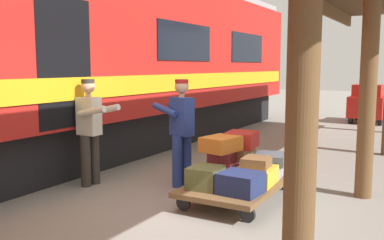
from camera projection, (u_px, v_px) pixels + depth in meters
ground_plane at (194, 210)px, 5.75m from camera, size 60.00×60.00×0.00m
train_car at (1, 57)px, 7.34m from camera, size 3.02×20.94×4.00m
luggage_cart at (239, 184)px, 6.16m from camera, size 1.14×1.96×0.27m
suitcase_yellow_case at (256, 175)px, 6.02m from camera, size 0.54×0.61×0.23m
suitcase_gray_aluminum at (269, 170)px, 6.48m from camera, size 0.47×0.58×0.17m
suitcase_navy_fabric at (241, 183)px, 5.55m from camera, size 0.54×0.51×0.27m
suitcase_olive_duffel at (205, 177)px, 5.80m from camera, size 0.45×0.48×0.29m
suitcase_cream_canvas at (237, 166)px, 6.74m from camera, size 0.50×0.56×0.17m
suitcase_burgundy_valise at (223, 172)px, 6.27m from camera, size 0.51×0.58×0.20m
suitcase_maroon_trunk at (222, 158)px, 6.26m from camera, size 0.42×0.51×0.21m
suitcase_tan_vintage at (239, 154)px, 6.68m from camera, size 0.39×0.51×0.22m
suitcase_orange_carryall at (221, 144)px, 6.24m from camera, size 0.52×0.61×0.21m
suitcase_brown_leather at (256, 162)px, 5.99m from camera, size 0.40×0.43×0.14m
suitcase_slate_roller at (270, 159)px, 6.48m from camera, size 0.54×0.60×0.16m
suitcase_red_plastic at (241, 140)px, 6.64m from camera, size 0.50×0.58×0.24m
porter_in_overalls at (181, 129)px, 6.82m from camera, size 0.73×0.56×1.70m
porter_by_door at (90, 128)px, 6.84m from camera, size 0.67×0.43×1.70m
baggage_tug at (368, 104)px, 14.57m from camera, size 1.15×1.73×1.30m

